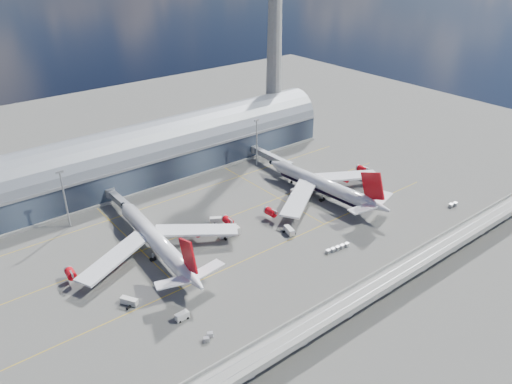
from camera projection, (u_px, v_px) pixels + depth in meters
ground at (244, 242)px, 198.55m from camera, size 500.00×500.00×0.00m
taxi_lines at (213, 220)px, 213.93m from camera, size 200.00×80.12×0.01m
terminal at (149, 156)px, 247.61m from camera, size 200.00×30.00×28.00m
control_tower at (274, 50)px, 279.52m from camera, size 19.00×19.00×103.00m
guideway at (349, 303)px, 157.85m from camera, size 220.00×8.50×7.20m
floodlight_mast_left at (65, 198)px, 202.96m from camera, size 3.00×0.70×25.70m
floodlight_mast_right at (257, 142)px, 258.17m from camera, size 3.00×0.70×25.70m
airliner_left at (158, 242)px, 187.44m from camera, size 67.72×71.17×21.68m
airliner_right at (323, 186)px, 230.16m from camera, size 68.13×71.22×22.58m
jet_bridge_left at (121, 201)px, 217.95m from camera, size 4.40×28.00×7.25m
jet_bridge_right at (269, 156)px, 262.40m from camera, size 4.40×32.00×7.25m
service_truck_0 at (129, 301)px, 164.57m from camera, size 4.82×6.19×2.50m
service_truck_1 at (182, 316)px, 158.12m from camera, size 4.46×2.30×2.56m
service_truck_2 at (229, 232)px, 201.81m from camera, size 9.23×4.21×3.23m
service_truck_3 at (289, 231)px, 203.55m from camera, size 3.48×6.09×2.77m
service_truck_4 at (296, 193)px, 232.94m from camera, size 3.37×5.57×3.02m
service_truck_5 at (216, 220)px, 211.30m from camera, size 5.73×4.66×2.64m
cargo_train_0 at (208, 337)px, 150.63m from camera, size 4.49×3.15×1.47m
cargo_train_1 at (337, 248)px, 193.34m from camera, size 11.38×2.88×1.50m
cargo_train_2 at (453, 205)px, 224.10m from camera, size 5.16×2.37×1.69m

